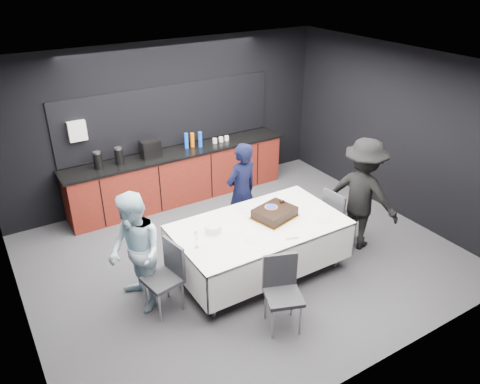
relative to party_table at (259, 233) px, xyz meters
name	(u,v)px	position (x,y,z in m)	size (l,w,h in m)	color
ground	(243,257)	(0.00, 0.40, -0.64)	(6.00, 6.00, 0.00)	#404045
room_shell	(244,140)	(0.00, 0.40, 1.22)	(6.04, 5.04, 2.82)	white
kitchenette	(178,172)	(-0.02, 2.62, -0.10)	(4.10, 0.64, 2.05)	#5D160E
party_table	(259,233)	(0.00, 0.00, 0.00)	(2.32, 1.32, 0.78)	#99999E
cake_assembly	(275,213)	(0.28, 0.04, 0.21)	(0.67, 0.59, 0.18)	gold
plate_stack	(213,228)	(-0.63, 0.16, 0.19)	(0.22, 0.22, 0.10)	white
loose_plate_near	(251,240)	(-0.32, -0.28, 0.14)	(0.18, 0.18, 0.01)	white
loose_plate_right_a	(288,205)	(0.65, 0.21, 0.14)	(0.22, 0.22, 0.01)	white
loose_plate_right_b	(324,219)	(0.83, -0.37, 0.14)	(0.22, 0.22, 0.01)	white
loose_plate_far	(244,210)	(0.03, 0.44, 0.14)	(0.22, 0.22, 0.01)	white
fork_pile	(291,236)	(0.17, -0.49, 0.15)	(0.17, 0.10, 0.03)	white
champagne_flute	(196,237)	(-0.98, -0.06, 0.30)	(0.06, 0.06, 0.22)	white
chair_left	(167,272)	(-1.38, -0.02, -0.11)	(0.49, 0.49, 0.92)	#2F2F34
chair_right	(338,214)	(1.41, -0.04, -0.11)	(0.46, 0.46, 0.92)	#2F2F34
chair_near	(282,287)	(-0.34, -1.00, -0.11)	(0.54, 0.54, 0.92)	#2F2F34
person_center	(242,192)	(0.27, 0.90, 0.16)	(0.58, 0.38, 1.60)	black
person_left	(135,253)	(-1.68, 0.21, 0.15)	(0.77, 0.60, 1.59)	silver
person_right	(362,194)	(1.69, -0.22, 0.23)	(1.12, 0.65, 1.74)	black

